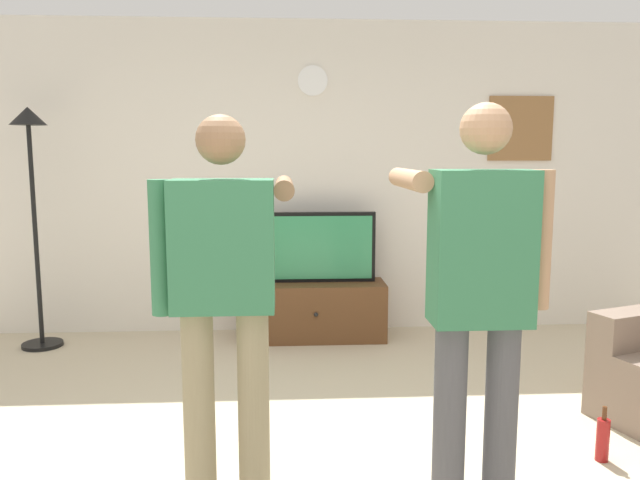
% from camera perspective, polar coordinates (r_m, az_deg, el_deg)
% --- Properties ---
extents(back_wall, '(6.40, 0.10, 2.70)m').
position_cam_1_polar(back_wall, '(5.51, -1.22, 5.65)').
color(back_wall, silver).
rests_on(back_wall, ground_plane).
extents(tv_stand, '(1.19, 0.45, 0.49)m').
position_cam_1_polar(tv_stand, '(5.33, -0.50, -6.49)').
color(tv_stand, brown).
rests_on(tv_stand, ground_plane).
extents(television, '(1.04, 0.07, 0.60)m').
position_cam_1_polar(television, '(5.27, -0.53, -0.66)').
color(television, black).
rests_on(television, tv_stand).
extents(wall_clock, '(0.25, 0.03, 0.25)m').
position_cam_1_polar(wall_clock, '(5.48, -0.68, 14.40)').
color(wall_clock, white).
extents(framed_picture, '(0.57, 0.04, 0.56)m').
position_cam_1_polar(framed_picture, '(5.84, 17.88, 9.70)').
color(framed_picture, olive).
extents(floor_lamp, '(0.32, 0.32, 1.93)m').
position_cam_1_polar(floor_lamp, '(5.44, -24.91, 5.21)').
color(floor_lamp, black).
rests_on(floor_lamp, ground_plane).
extents(person_standing_nearer_lamp, '(0.62, 0.78, 1.74)m').
position_cam_1_polar(person_standing_nearer_lamp, '(2.73, -8.77, -4.44)').
color(person_standing_nearer_lamp, gray).
rests_on(person_standing_nearer_lamp, ground_plane).
extents(person_standing_nearer_couch, '(0.59, 0.78, 1.78)m').
position_cam_1_polar(person_standing_nearer_couch, '(2.70, 14.36, -4.39)').
color(person_standing_nearer_couch, '#4C4C51').
rests_on(person_standing_nearer_couch, ground_plane).
extents(beverage_bottle, '(0.07, 0.07, 0.29)m').
position_cam_1_polar(beverage_bottle, '(3.67, 24.49, -16.26)').
color(beverage_bottle, maroon).
rests_on(beverage_bottle, ground_plane).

